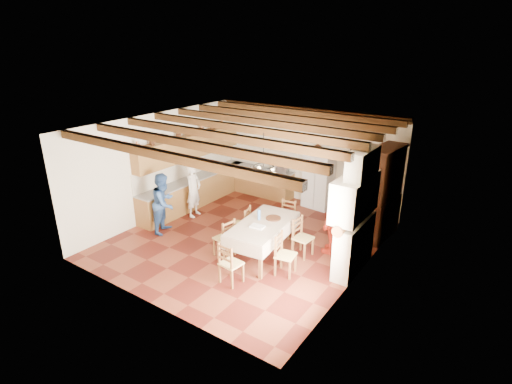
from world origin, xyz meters
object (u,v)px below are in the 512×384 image
person_man (194,190)px  person_woman_blue (164,203)px  chair_right_near (286,255)px  chair_left_near (224,237)px  chair_left_far (241,224)px  chair_right_far (303,237)px  chair_end_far (286,219)px  chair_end_near (231,263)px  refrigerator (320,180)px  hutch (383,193)px  microwave (281,168)px  dining_table (263,226)px  person_woman_red (333,221)px

person_man → person_woman_blue: size_ratio=0.97×
chair_right_near → person_woman_blue: 3.76m
chair_left_near → chair_left_far: 0.82m
chair_right_far → person_man: (-3.73, 0.28, 0.31)m
person_man → chair_end_far: bearing=-92.6°
chair_end_near → refrigerator: bearing=-80.3°
hutch → microwave: 3.61m
chair_right_far → chair_right_near: bearing=-170.5°
chair_end_far → chair_right_far: bearing=-42.1°
chair_end_near → chair_end_far: bearing=-80.4°
chair_right_near → person_man: person_man is taller
dining_table → chair_end_far: (-0.11, 1.25, -0.31)m
dining_table → chair_end_near: 1.35m
microwave → person_man: bearing=-137.4°
dining_table → person_man: bearing=164.1°
refrigerator → chair_end_near: (0.33, -4.87, -0.38)m
chair_right_near → person_woman_red: size_ratio=0.58×
chair_right_near → chair_end_far: 1.88m
chair_end_far → microwave: 2.68m
hutch → person_woman_blue: bearing=-142.0°
chair_left_near → person_man: 2.57m
chair_left_far → chair_end_near: size_ratio=1.00×
chair_right_far → microwave: (-2.35, 2.85, 0.56)m
chair_left_far → chair_right_near: 1.85m
dining_table → chair_right_far: size_ratio=2.18×
chair_end_far → person_woman_red: size_ratio=0.58×
dining_table → chair_right_far: 1.00m
chair_end_far → chair_left_far: bearing=-133.8°
refrigerator → chair_left_far: (-0.60, -3.23, -0.38)m
dining_table → chair_end_far: size_ratio=2.18×
refrigerator → chair_end_near: bearing=-80.8°
dining_table → person_man: person_man is taller
refrigerator → chair_end_far: refrigerator is taller
chair_right_far → microwave: bearing=44.8°
person_woman_red → hutch: bearing=154.6°
chair_end_far → person_man: 2.90m
microwave → chair_right_near: bearing=-76.5°
chair_left_far → person_man: (-2.09, 0.51, 0.31)m
refrigerator → hutch: bearing=-18.3°
chair_end_near → person_woman_red: 2.73m
chair_right_near → hutch: bearing=-29.3°
person_man → person_woman_red: bearing=-96.9°
dining_table → person_woman_blue: size_ratio=1.28×
chair_right_near → person_woman_blue: (-3.75, 0.01, 0.34)m
person_man → person_woman_red: (4.22, 0.28, 0.03)m
person_man → dining_table: bearing=-116.6°
chair_right_near → chair_end_far: bearing=21.4°
chair_right_near → chair_end_far: (-0.95, 1.62, 0.00)m
chair_left_near → chair_left_far: (-0.09, 0.81, 0.00)m
chair_left_near → person_woman_blue: size_ratio=0.59×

